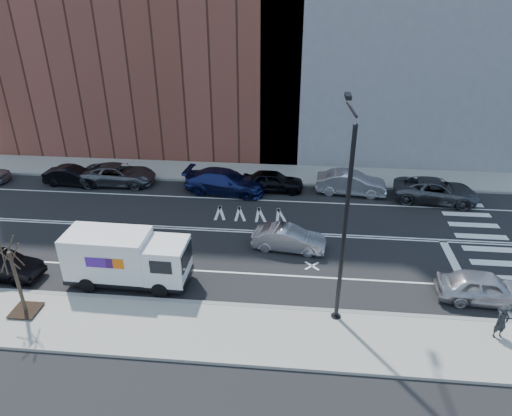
% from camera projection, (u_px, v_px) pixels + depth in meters
% --- Properties ---
extents(ground, '(120.00, 120.00, 0.00)m').
position_uv_depth(ground, '(212.00, 230.00, 27.61)').
color(ground, black).
rests_on(ground, ground).
extents(sidewalk_near, '(44.00, 3.60, 0.15)m').
position_uv_depth(sidewalk_near, '(175.00, 329.00, 19.79)').
color(sidewalk_near, gray).
rests_on(sidewalk_near, ground).
extents(sidewalk_far, '(44.00, 3.60, 0.15)m').
position_uv_depth(sidewalk_far, '(232.00, 172.00, 35.37)').
color(sidewalk_far, gray).
rests_on(sidewalk_far, ground).
extents(curb_near, '(44.00, 0.25, 0.17)m').
position_uv_depth(curb_near, '(185.00, 302.00, 21.38)').
color(curb_near, gray).
rests_on(curb_near, ground).
extents(curb_far, '(44.00, 0.25, 0.17)m').
position_uv_depth(curb_far, '(229.00, 182.00, 33.77)').
color(curb_far, gray).
rests_on(curb_far, ground).
extents(crosswalk, '(3.00, 14.00, 0.01)m').
position_uv_depth(crosswalk, '(485.00, 243.00, 26.26)').
color(crosswalk, white).
rests_on(crosswalk, ground).
extents(road_markings, '(40.00, 8.60, 0.01)m').
position_uv_depth(road_markings, '(212.00, 230.00, 27.61)').
color(road_markings, white).
rests_on(road_markings, ground).
extents(bldg_brick, '(26.00, 10.00, 22.00)m').
position_uv_depth(bldg_brick, '(143.00, 12.00, 37.05)').
color(bldg_brick, brown).
rests_on(bldg_brick, ground).
extents(streetlight, '(0.44, 4.02, 9.34)m').
position_uv_depth(streetlight, '(345.00, 214.00, 18.58)').
color(streetlight, black).
rests_on(streetlight, ground).
extents(street_tree, '(1.20, 1.20, 3.75)m').
position_uv_depth(street_tree, '(19.00, 288.00, 20.11)').
color(street_tree, black).
rests_on(street_tree, ground).
extents(fedex_van, '(6.09, 2.27, 2.76)m').
position_uv_depth(fedex_van, '(126.00, 258.00, 22.26)').
color(fedex_van, black).
rests_on(fedex_van, ground).
extents(far_parked_b, '(4.21, 1.69, 1.36)m').
position_uv_depth(far_parked_b, '(73.00, 176.00, 33.20)').
color(far_parked_b, black).
rests_on(far_parked_b, ground).
extents(far_parked_c, '(5.42, 2.59, 1.49)m').
position_uv_depth(far_parked_c, '(118.00, 174.00, 33.31)').
color(far_parked_c, '#505258').
rests_on(far_parked_c, ground).
extents(far_parked_d, '(5.91, 2.96, 1.65)m').
position_uv_depth(far_parked_d, '(225.00, 181.00, 31.98)').
color(far_parked_d, navy).
rests_on(far_parked_d, ground).
extents(far_parked_e, '(4.33, 1.75, 1.47)m').
position_uv_depth(far_parked_e, '(273.00, 181.00, 32.26)').
color(far_parked_e, black).
rests_on(far_parked_e, ground).
extents(far_parked_f, '(4.96, 2.10, 1.59)m').
position_uv_depth(far_parked_f, '(351.00, 183.00, 31.82)').
color(far_parked_f, '#ACADB1').
rests_on(far_parked_f, ground).
extents(far_parked_g, '(5.82, 3.21, 1.54)m').
position_uv_depth(far_parked_g, '(436.00, 191.00, 30.76)').
color(far_parked_g, '#45464C').
rests_on(far_parked_g, ground).
extents(driving_sedan, '(4.20, 1.86, 1.34)m').
position_uv_depth(driving_sedan, '(289.00, 239.00, 25.39)').
color(driving_sedan, '#9D9DA1').
rests_on(driving_sedan, ground).
extents(near_parked_rear_a, '(4.18, 1.68, 1.35)m').
position_uv_depth(near_parked_rear_a, '(1.00, 266.00, 22.99)').
color(near_parked_rear_a, black).
rests_on(near_parked_rear_a, ground).
extents(near_parked_front, '(4.45, 2.02, 1.48)m').
position_uv_depth(near_parked_front, '(485.00, 288.00, 21.31)').
color(near_parked_front, '#B7B6BC').
rests_on(near_parked_front, ground).
extents(pedestrian, '(0.64, 0.49, 1.55)m').
position_uv_depth(pedestrian, '(501.00, 322.00, 18.92)').
color(pedestrian, black).
rests_on(pedestrian, sidewalk_near).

